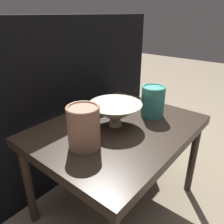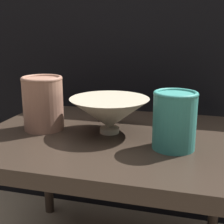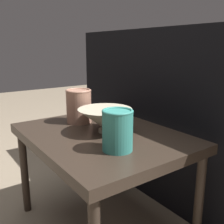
# 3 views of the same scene
# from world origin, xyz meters

# --- Properties ---
(table) EXTENTS (0.72, 0.56, 0.45)m
(table) POSITION_xyz_m (0.00, 0.00, 0.41)
(table) COLOR #2D231C
(table) RESTS_ON ground_plane
(couch_backdrop) EXTENTS (1.42, 0.50, 0.89)m
(couch_backdrop) POSITION_xyz_m (0.00, 0.59, 0.45)
(couch_backdrop) COLOR black
(couch_backdrop) RESTS_ON ground_plane
(bowl) EXTENTS (0.23, 0.23, 0.10)m
(bowl) POSITION_xyz_m (-0.00, 0.02, 0.51)
(bowl) COLOR #B2A88E
(bowl) RESTS_ON table
(vase_textured_left) EXTENTS (0.12, 0.12, 0.16)m
(vase_textured_left) POSITION_xyz_m (-0.20, 0.00, 0.53)
(vase_textured_left) COLOR #996B56
(vase_textured_left) RESTS_ON table
(vase_colorful_right) EXTENTS (0.11, 0.11, 0.15)m
(vase_colorful_right) POSITION_xyz_m (0.19, -0.06, 0.53)
(vase_colorful_right) COLOR teal
(vase_colorful_right) RESTS_ON table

